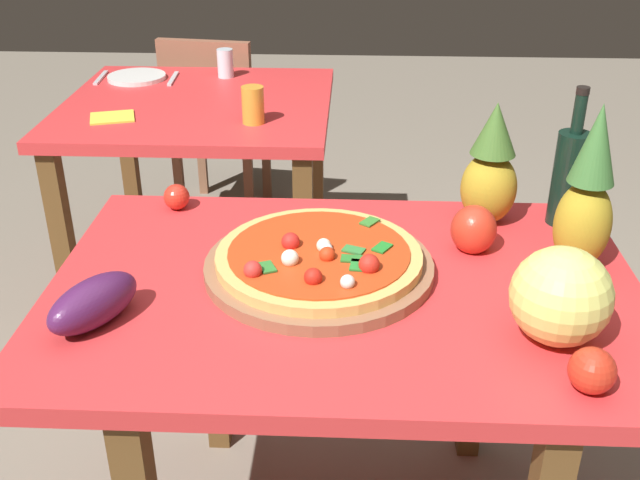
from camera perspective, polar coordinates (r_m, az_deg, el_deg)
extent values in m
cube|color=brown|center=(2.10, -8.09, -7.43)|extent=(0.06, 0.06, 0.73)
cube|color=brown|center=(2.10, 11.87, -7.87)|extent=(0.06, 0.06, 0.73)
cube|color=red|center=(1.56, 1.87, -3.91)|extent=(1.21, 0.82, 0.04)
cube|color=brown|center=(2.64, -18.69, -0.97)|extent=(0.06, 0.06, 0.73)
cube|color=brown|center=(2.47, -1.24, -1.44)|extent=(0.06, 0.06, 0.73)
cube|color=brown|center=(3.32, -14.18, 5.60)|extent=(0.06, 0.06, 0.73)
cube|color=brown|center=(3.18, -0.30, 5.52)|extent=(0.06, 0.06, 0.73)
cube|color=red|center=(2.73, -9.23, 9.96)|extent=(0.93, 0.89, 0.04)
cube|color=#8D5E42|center=(3.72, -4.08, 6.15)|extent=(0.04, 0.04, 0.41)
cube|color=#8D5E42|center=(3.81, -8.93, 6.41)|extent=(0.04, 0.04, 0.41)
cube|color=#8D5E42|center=(3.42, -5.40, 4.14)|extent=(0.04, 0.04, 0.41)
cube|color=#8D5E42|center=(3.52, -10.60, 4.47)|extent=(0.04, 0.04, 0.41)
cube|color=#8D5E42|center=(3.54, -7.47, 8.71)|extent=(0.45, 0.45, 0.04)
cube|color=#905940|center=(3.31, -8.63, 11.30)|extent=(0.40, 0.09, 0.40)
cylinder|color=#8D5E42|center=(1.58, -0.08, -2.05)|extent=(0.48, 0.48, 0.02)
cylinder|color=#E4AC5A|center=(1.57, -0.08, -1.30)|extent=(0.43, 0.43, 0.02)
cylinder|color=red|center=(1.56, -0.08, -0.89)|extent=(0.38, 0.38, 0.00)
sphere|color=red|center=(1.45, -0.52, -2.81)|extent=(0.04, 0.04, 0.04)
sphere|color=red|center=(1.57, -2.24, -0.12)|extent=(0.04, 0.04, 0.04)
sphere|color=red|center=(1.49, 3.73, -1.85)|extent=(0.04, 0.04, 0.04)
sphere|color=red|center=(1.53, 0.54, -1.12)|extent=(0.03, 0.03, 0.03)
sphere|color=red|center=(1.48, -5.11, -2.26)|extent=(0.04, 0.04, 0.04)
cube|color=#268530|center=(1.50, 2.83, -1.90)|extent=(0.03, 0.05, 0.00)
cube|color=#2B772B|center=(1.52, 2.42, -1.41)|extent=(0.05, 0.03, 0.00)
cube|color=#30792F|center=(1.50, -4.01, -2.06)|extent=(0.04, 0.05, 0.00)
cube|color=#387D2E|center=(1.68, 3.78, 1.39)|extent=(0.05, 0.05, 0.00)
cube|color=#33803A|center=(1.56, 2.56, -0.75)|extent=(0.05, 0.04, 0.00)
cube|color=#23822A|center=(1.57, 4.73, -0.56)|extent=(0.05, 0.05, 0.00)
sphere|color=silver|center=(1.43, 2.09, -3.18)|extent=(0.03, 0.03, 0.03)
sphere|color=white|center=(1.56, 0.29, -0.42)|extent=(0.03, 0.03, 0.03)
sphere|color=white|center=(1.51, -2.29, -1.38)|extent=(0.04, 0.04, 0.04)
sphere|color=white|center=(1.55, 0.51, -0.68)|extent=(0.03, 0.03, 0.03)
cylinder|color=black|center=(1.84, 18.26, 4.40)|extent=(0.08, 0.08, 0.22)
cylinder|color=black|center=(1.79, 19.00, 9.00)|extent=(0.03, 0.03, 0.09)
cylinder|color=black|center=(1.77, 19.26, 10.62)|extent=(0.03, 0.03, 0.02)
ellipsoid|color=#AF9625|center=(1.66, 19.20, 1.09)|extent=(0.12, 0.12, 0.19)
cone|color=#3C7335|center=(1.59, 20.19, 6.86)|extent=(0.09, 0.09, 0.16)
ellipsoid|color=#AD9125|center=(1.81, 12.62, 3.85)|extent=(0.13, 0.13, 0.17)
cone|color=#3F692A|center=(1.75, 13.10, 8.21)|extent=(0.10, 0.10, 0.12)
sphere|color=#E1E270|center=(1.40, 17.73, -4.08)|extent=(0.18, 0.18, 0.18)
ellipsoid|color=red|center=(1.68, 11.53, 0.78)|extent=(0.10, 0.10, 0.11)
ellipsoid|color=#4B1C4C|center=(1.46, -16.75, -4.55)|extent=(0.18, 0.22, 0.09)
sphere|color=red|center=(1.88, -10.78, 3.22)|extent=(0.06, 0.06, 0.06)
sphere|color=red|center=(1.32, 19.87, -9.26)|extent=(0.08, 0.08, 0.08)
cylinder|color=orange|center=(2.45, -5.09, 10.13)|extent=(0.07, 0.07, 0.12)
cylinder|color=silver|center=(2.99, -7.17, 13.12)|extent=(0.06, 0.06, 0.11)
cylinder|color=white|center=(3.03, -13.68, 11.88)|extent=(0.22, 0.22, 0.02)
cube|color=silver|center=(3.07, -16.23, 11.70)|extent=(0.03, 0.18, 0.01)
cube|color=silver|center=(3.00, -11.04, 11.89)|extent=(0.03, 0.18, 0.01)
cube|color=yellow|center=(2.60, -15.43, 8.93)|extent=(0.17, 0.16, 0.01)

